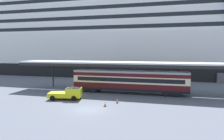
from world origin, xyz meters
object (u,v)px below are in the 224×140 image
Objects in this scene: train_carriage at (129,81)px; traffic_cone_mid at (105,104)px; traffic_cone_near at (117,101)px; cruise_ship at (161,33)px; service_truck at (68,93)px.

train_carriage is 9.99m from traffic_cone_mid.
train_carriage is 7.70m from traffic_cone_near.
cruise_ship reaches higher than traffic_cone_mid.
cruise_ship reaches higher than service_truck.
cruise_ship is at bearing 72.12° from service_truck.
train_carriage is at bearing -97.58° from cruise_ship.
cruise_ship is 34.57m from train_carriage.
traffic_cone_near is 2.53m from traffic_cone_mid.
traffic_cone_near is at bearing -1.55° from service_truck.
traffic_cone_mid is at bearing -118.63° from traffic_cone_near.
traffic_cone_mid is (-1.21, -2.22, 0.02)m from traffic_cone_near.
train_carriage is 29.35× the size of traffic_cone_near.
cruise_ship is 202.50× the size of traffic_cone_near.
service_truck reaches higher than traffic_cone_near.
traffic_cone_mid is (-1.67, -9.66, -1.94)m from train_carriage.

